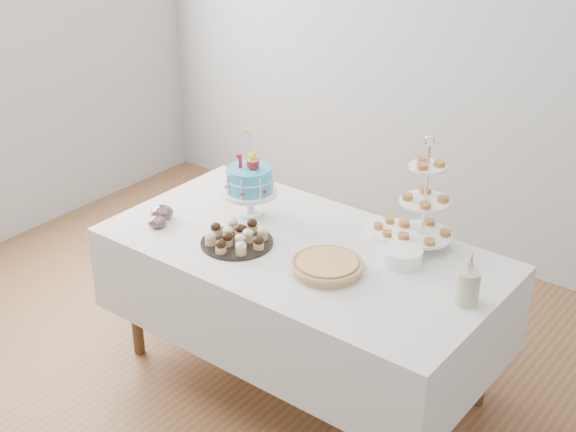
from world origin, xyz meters
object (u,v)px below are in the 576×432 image
Objects in this scene: cupcake_tray at (237,236)px; jam_bowl_a at (157,222)px; table at (302,287)px; pastry_plate at (393,229)px; birthday_cake at (250,193)px; jam_bowl_b at (162,213)px; utensil_pitcher at (468,286)px; pie at (327,266)px; tiered_stand at (425,202)px; plate_stack at (403,256)px.

jam_bowl_a is (-0.43, -0.11, -0.01)m from cupcake_tray.
pastry_plate reaches higher than table.
table is 0.56m from birthday_cake.
utensil_pitcher is at bearing 8.37° from jam_bowl_b.
birthday_cake reaches higher than pastry_plate.
pie is 0.60× the size of tiered_stand.
pastry_plate is 0.68m from utensil_pitcher.
table is 10.47× the size of plate_stack.
utensil_pitcher is at bearing -32.16° from pastry_plate.
jam_bowl_b is at bearing -176.46° from cupcake_tray.
jam_bowl_a is (-1.14, -0.64, -0.21)m from tiered_stand.
pie is at bearing -40.74° from birthday_cake.
table is at bearing -141.11° from tiered_stand.
plate_stack is at bearing 20.87° from jam_bowl_a.
utensil_pitcher is (0.40, -0.32, -0.15)m from tiered_stand.
tiered_stand is 1.33m from jam_bowl_b.
pie is (0.23, -0.11, 0.26)m from table.
cupcake_tray is 0.90m from tiered_stand.
pie is 0.56m from tiered_stand.
jam_bowl_a is at bearing -165.28° from cupcake_tray.
birthday_cake is at bearing -176.83° from plate_stack.
table is 0.79m from jam_bowl_a.
jam_bowl_a is at bearing -169.84° from pie.
birthday_cake reaches higher than pie.
plate_stack is at bearing 50.01° from pie.
plate_stack reaches higher than pie.
plate_stack is 1.60× the size of jam_bowl_b.
jam_bowl_a is (-0.28, -0.39, -0.10)m from birthday_cake.
pie is at bearing -114.71° from tiered_stand.
plate_stack is (0.88, 0.05, -0.09)m from birthday_cake.
tiered_stand reaches higher than table.
jam_bowl_b is (-0.05, 0.08, 0.01)m from jam_bowl_a.
utensil_pitcher is (0.38, -0.12, 0.05)m from plate_stack.
tiered_stand is 0.28m from plate_stack.
tiered_stand reaches higher than utensil_pitcher.
cupcake_tray is 1.39× the size of pastry_plate.
cupcake_tray is at bearing -143.57° from tiered_stand.
pie is at bearing 10.16° from jam_bowl_a.
birthday_cake is 0.69m from pie.
utensil_pitcher is at bearing -24.89° from birthday_cake.
jam_bowl_b is at bearing -163.49° from plate_stack.
pastry_plate is 2.21× the size of jam_bowl_b.
pastry_plate is at bearing 128.98° from plate_stack.
table is at bearing 153.43° from pie.
tiered_stand is 0.53m from utensil_pitcher.
birthday_cake is 0.75m from pastry_plate.
tiered_stand is 5.91× the size of jam_bowl_a.
tiered_stand is 3.06× the size of plate_stack.
utensil_pitcher reaches higher than cupcake_tray.
cupcake_tray reaches higher than jam_bowl_a.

